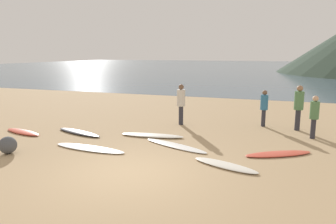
# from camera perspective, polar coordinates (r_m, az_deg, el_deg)

# --- Properties ---
(ground_plane) EXTENTS (120.00, 120.00, 0.20)m
(ground_plane) POSITION_cam_1_polar(r_m,az_deg,el_deg) (17.79, 7.47, 0.15)
(ground_plane) COLOR tan
(ground_plane) RESTS_ON ground
(ocean_water) EXTENTS (140.00, 100.00, 0.01)m
(ocean_water) POSITION_cam_1_polar(r_m,az_deg,el_deg) (71.91, 16.73, 7.66)
(ocean_water) COLOR #475B6B
(ocean_water) RESTS_ON ground
(surfboard_0) EXTENTS (1.99, 0.94, 0.10)m
(surfboard_0) POSITION_cam_1_polar(r_m,az_deg,el_deg) (13.67, -24.45, -3.24)
(surfboard_0) COLOR #D84C38
(surfboard_0) RESTS_ON ground
(surfboard_1) EXTENTS (2.35, 1.14, 0.10)m
(surfboard_1) POSITION_cam_1_polar(r_m,az_deg,el_deg) (12.86, -15.58, -3.50)
(surfboard_1) COLOR #333338
(surfboard_1) RESTS_ON ground
(surfboard_2) EXTENTS (2.65, 0.77, 0.07)m
(surfboard_2) POSITION_cam_1_polar(r_m,az_deg,el_deg) (10.74, -13.80, -6.27)
(surfboard_2) COLOR white
(surfboard_2) RESTS_ON ground
(surfboard_3) EXTENTS (2.44, 0.83, 0.10)m
(surfboard_3) POSITION_cam_1_polar(r_m,az_deg,el_deg) (11.96, -2.84, -4.17)
(surfboard_3) COLOR silver
(surfboard_3) RESTS_ON ground
(surfboard_4) EXTENTS (2.55, 1.41, 0.06)m
(surfboard_4) POSITION_cam_1_polar(r_m,az_deg,el_deg) (10.73, 1.32, -6.00)
(surfboard_4) COLOR white
(surfboard_4) RESTS_ON ground
(surfboard_5) EXTENTS (2.01, 1.17, 0.08)m
(surfboard_5) POSITION_cam_1_polar(r_m,az_deg,el_deg) (9.05, 10.13, -9.29)
(surfboard_5) COLOR silver
(surfboard_5) RESTS_ON ground
(surfboard_6) EXTENTS (2.13, 1.58, 0.07)m
(surfboard_6) POSITION_cam_1_polar(r_m,az_deg,el_deg) (10.42, 19.07, -7.06)
(surfboard_6) COLOR #D84C38
(surfboard_6) RESTS_ON ground
(person_0) EXTENTS (0.37, 0.37, 1.81)m
(person_0) POSITION_cam_1_polar(r_m,az_deg,el_deg) (13.74, 22.27, 1.32)
(person_0) COLOR #2D2D38
(person_0) RESTS_ON ground
(person_1) EXTENTS (0.35, 0.35, 1.75)m
(person_1) POSITION_cam_1_polar(r_m,az_deg,el_deg) (13.75, 2.34, 1.97)
(person_1) COLOR #2D2D38
(person_1) RESTS_ON ground
(person_2) EXTENTS (0.31, 0.31, 1.54)m
(person_2) POSITION_cam_1_polar(r_m,az_deg,el_deg) (14.02, 16.75, 1.17)
(person_2) COLOR #2D2D38
(person_2) RESTS_ON ground
(person_3) EXTENTS (0.32, 0.32, 1.57)m
(person_3) POSITION_cam_1_polar(r_m,az_deg,el_deg) (12.64, 24.61, -0.25)
(person_3) COLOR #2D2D38
(person_3) RESTS_ON ground
(beach_rock_near) EXTENTS (0.54, 0.54, 0.54)m
(beach_rock_near) POSITION_cam_1_polar(r_m,az_deg,el_deg) (11.11, -26.63, -5.29)
(beach_rock_near) COLOR #494C51
(beach_rock_near) RESTS_ON ground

